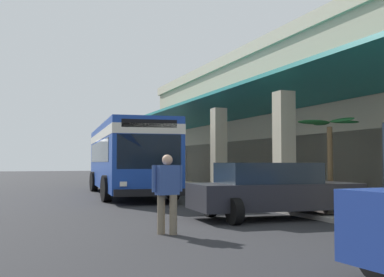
% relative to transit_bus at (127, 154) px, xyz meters
% --- Properties ---
extents(ground, '(120.00, 120.00, 0.00)m').
position_rel_transit_bus_xyz_m(ground, '(-0.67, 7.55, -1.85)').
color(ground, '#262628').
extents(curb_strip, '(37.20, 0.50, 0.12)m').
position_rel_transit_bus_xyz_m(curb_strip, '(0.22, 2.61, -1.79)').
color(curb_strip, '#9E998E').
rests_on(curb_strip, ground).
extents(plaza_building, '(31.30, 15.50, 7.48)m').
position_rel_transit_bus_xyz_m(plaza_building, '(0.22, 12.24, 1.89)').
color(plaza_building, '#B2A88E').
rests_on(plaza_building, ground).
extents(transit_bus, '(11.40, 3.59, 3.34)m').
position_rel_transit_bus_xyz_m(transit_bus, '(0.00, 0.00, 0.00)').
color(transit_bus, '#193D9E').
rests_on(transit_bus, ground).
extents(parked_sedan_charcoal, '(2.65, 4.52, 1.47)m').
position_rel_transit_bus_xyz_m(parked_sedan_charcoal, '(10.29, 1.51, -1.10)').
color(parked_sedan_charcoal, '#232328').
rests_on(parked_sedan_charcoal, ground).
extents(pedestrian, '(0.33, 0.67, 1.64)m').
position_rel_transit_bus_xyz_m(pedestrian, '(11.89, -1.94, -0.94)').
color(pedestrian, '#726651').
rests_on(pedestrian, ground).
extents(potted_palm, '(2.06, 1.96, 2.79)m').
position_rel_transit_bus_xyz_m(potted_palm, '(9.52, 3.93, -1.19)').
color(potted_palm, gray).
rests_on(potted_palm, ground).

